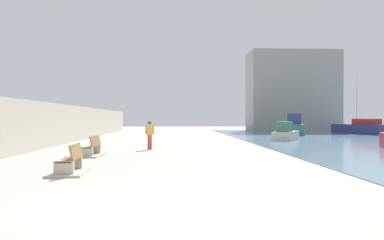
{
  "coord_description": "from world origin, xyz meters",
  "views": [
    {
      "loc": [
        0.48,
        -8.63,
        1.81
      ],
      "look_at": [
        1.33,
        10.81,
        1.73
      ],
      "focal_mm": 37.25,
      "sensor_mm": 36.0,
      "label": 1
    }
  ],
  "objects": [
    {
      "name": "seawall",
      "position": [
        -7.5,
        18.0,
        1.38
      ],
      "size": [
        0.8,
        64.0,
        2.76
      ],
      "primitive_type": "cube",
      "color": "#ADAAA3",
      "rests_on": "ground"
    },
    {
      "name": "boat_far_left",
      "position": [
        9.52,
        23.38,
        0.59
      ],
      "size": [
        3.26,
        4.62,
        1.52
      ],
      "color": "beige",
      "rests_on": "water_bay"
    },
    {
      "name": "person_walking",
      "position": [
        -0.96,
        14.39,
        0.96
      ],
      "size": [
        0.53,
        0.22,
        1.66
      ],
      "color": "#B22D33",
      "rests_on": "ground"
    },
    {
      "name": "bench_far",
      "position": [
        -3.5,
        10.49,
        0.23
      ],
      "size": [
        1.23,
        2.17,
        0.98
      ],
      "color": "#ADAAA3",
      "rests_on": "ground"
    },
    {
      "name": "boat_nearest",
      "position": [
        13.55,
        34.27,
        0.88
      ],
      "size": [
        3.97,
        7.32,
        2.27
      ],
      "color": "#337060",
      "rests_on": "water_bay"
    },
    {
      "name": "boat_far_right",
      "position": [
        21.28,
        35.09,
        0.73
      ],
      "size": [
        3.92,
        7.33,
        7.24
      ],
      "color": "navy",
      "rests_on": "water_bay"
    },
    {
      "name": "ground_plane",
      "position": [
        0.0,
        18.0,
        0.0
      ],
      "size": [
        120.0,
        120.0,
        0.0
      ],
      "primitive_type": "plane",
      "color": "#C6B793"
    },
    {
      "name": "bench_near",
      "position": [
        -2.95,
        4.53,
        0.23
      ],
      "size": [
        1.2,
        2.15,
        0.98
      ],
      "color": "#ADAAA3",
      "rests_on": "ground"
    },
    {
      "name": "harbor_building",
      "position": [
        16.8,
        46.0,
        5.49
      ],
      "size": [
        12.0,
        6.0,
        10.98
      ],
      "primitive_type": "cube",
      "color": "gray",
      "rests_on": "ground"
    }
  ]
}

